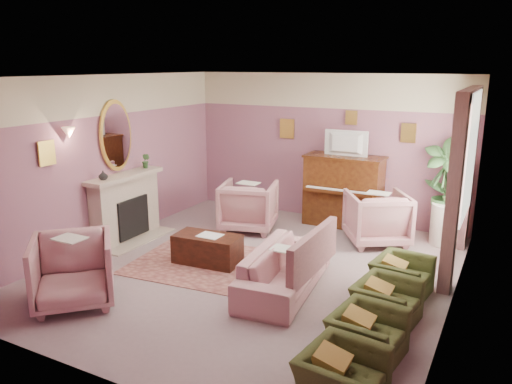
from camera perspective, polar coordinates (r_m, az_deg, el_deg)
The scene contains 48 objects.
floor at distance 7.49m, azimuth -0.44°, elevation -8.87°, with size 5.50×6.00×0.01m, color gray.
ceiling at distance 6.88m, azimuth -0.49°, elevation 13.07°, with size 5.50×6.00×0.01m, color beige.
wall_back at distance 9.75m, azimuth 7.94°, elevation 5.07°, with size 5.50×0.02×2.80m, color #7B5275.
wall_front at distance 4.74m, azimuth -17.99°, elevation -5.59°, with size 5.50×0.02×2.80m, color #7B5275.
wall_left at distance 8.68m, azimuth -16.71°, elevation 3.44°, with size 0.02×6.00×2.80m, color #7B5275.
wall_right at distance 6.28m, azimuth 22.23°, elevation -1.09°, with size 0.02×6.00×2.80m, color #7B5275.
picture_rail_band at distance 9.63m, azimuth 8.14°, elevation 11.39°, with size 5.50×0.01×0.65m, color beige.
stripe_panel at distance 7.62m, azimuth 22.94°, elevation -1.09°, with size 0.01×3.00×2.15m, color #979F8B.
fireplace_surround at distance 8.90m, azimuth -14.69°, elevation -1.79°, with size 0.30×1.40×1.10m, color #B2A28D.
fireplace_inset at distance 8.88m, azimuth -14.15°, elevation -2.80°, with size 0.18×0.72×0.68m, color black.
fire_ember at distance 8.91m, azimuth -13.88°, elevation -3.95°, with size 0.06×0.54×0.10m, color #F56F00.
mantel_shelf at distance 8.74m, azimuth -14.78°, elevation 1.78°, with size 0.40×1.55×0.07m, color #B2A28D.
hearth at distance 8.93m, azimuth -13.51°, elevation -5.28°, with size 0.55×1.50×0.02m, color #B2A28D.
mirror_frame at distance 8.72m, azimuth -15.75°, elevation 6.23°, with size 0.04×0.72×1.20m, color gold.
mirror_glass at distance 8.70m, azimuth -15.63°, elevation 6.22°, with size 0.01×0.60×1.06m, color white.
sconce_shade at distance 7.92m, azimuth -20.63°, elevation 6.38°, with size 0.20×0.20×0.16m, color tan.
piano at distance 9.45m, azimuth 9.96°, elevation 0.05°, with size 1.40×0.60×1.30m, color #44210C.
piano_keyshelf at distance 9.11m, azimuth 9.29°, elevation -0.01°, with size 1.30×0.12×0.06m, color #44210C.
piano_keys at distance 9.10m, azimuth 9.30°, elevation 0.23°, with size 1.20×0.08×0.02m, color white.
piano_top at distance 9.31m, azimuth 10.13°, elevation 3.98°, with size 1.45×0.65×0.04m, color #44210C.
television at distance 9.22m, azimuth 10.12°, elevation 5.71°, with size 0.80×0.12×0.48m, color black.
print_back_left at distance 9.97m, azimuth 3.57°, elevation 7.24°, with size 0.30×0.03×0.38m, color gold.
print_back_right at distance 9.26m, azimuth 17.03°, elevation 6.46°, with size 0.26×0.03×0.34m, color gold.
print_back_mid at distance 9.48m, azimuth 10.85°, elevation 8.35°, with size 0.22×0.03×0.26m, color gold.
print_left_wall at distance 7.80m, azimuth -22.81°, elevation 4.12°, with size 0.03×0.28×0.36m, color gold.
window_blind at distance 7.73m, azimuth 23.31°, elevation 3.85°, with size 0.03×1.40×1.80m, color beige.
curtain_left at distance 6.92m, azimuth 21.65°, elevation -0.51°, with size 0.16×0.34×2.60m, color #88565A.
curtain_right at distance 8.71m, azimuth 23.07°, elevation 2.26°, with size 0.16×0.34×2.60m, color #88565A.
pelmet at distance 7.65m, azimuth 23.36°, elevation 10.25°, with size 0.16×2.20×0.16m, color #88565A.
mantel_plant at distance 9.11m, azimuth -12.48°, elevation 3.50°, with size 0.16×0.16×0.28m, color #2F592B.
mantel_vase at distance 8.36m, azimuth -17.07°, elevation 1.82°, with size 0.16×0.16×0.16m, color beige.
area_rug at distance 7.69m, azimuth -4.55°, elevation -8.24°, with size 2.50×1.80×0.01m, color #8D544C.
coffee_table at distance 7.68m, azimuth -5.57°, elevation -6.53°, with size 1.00×0.50×0.45m, color #33170D.
table_paper at distance 7.58m, azimuth -5.29°, elevation -4.97°, with size 0.35×0.28×0.01m, color silver.
sofa at distance 6.76m, azimuth 3.35°, elevation -7.85°, with size 0.67×2.00×0.81m, color tan.
sofa_throw at distance 6.54m, azimuth 6.58°, elevation -6.84°, with size 0.10×1.51×0.55m, color #88565A.
floral_armchair_left at distance 9.09m, azimuth -0.88°, elevation -1.33°, with size 0.95×0.95×0.99m, color tan.
floral_armchair_right at distance 8.64m, azimuth 13.67°, elevation -2.59°, with size 0.95×0.95×0.99m, color tan.
floral_armchair_front at distance 6.71m, azimuth -20.24°, elevation -8.09°, with size 0.95×0.95×0.99m, color tan.
olive_chair_a at distance 4.76m, azimuth 9.86°, elevation -19.38°, with size 0.54×0.77×0.67m, color #3F4921.
olive_chair_b at distance 5.43m, azimuth 12.66°, elevation -14.91°, with size 0.54×0.77×0.67m, color #3F4921.
olive_chair_c at distance 6.15m, azimuth 14.74°, elevation -11.42°, with size 0.54×0.77×0.67m, color #3F4921.
olive_chair_d at distance 6.88m, azimuth 16.35°, elevation -8.66°, with size 0.54×0.77×0.67m, color #3F4921.
side_table at distance 8.99m, azimuth 20.92°, elevation -3.44°, with size 0.52×0.52×0.70m, color silver.
side_plant_big at distance 8.86m, azimuth 21.22°, elevation -0.24°, with size 0.30×0.30×0.34m, color #2F592B.
side_plant_small at distance 8.76m, azimuth 21.90°, elevation -0.67°, with size 0.16×0.16×0.28m, color #2F592B.
palm_pot at distance 9.19m, azimuth 20.26°, elevation -4.19°, with size 0.34×0.34×0.34m, color #A85032.
palm_plant at distance 8.96m, azimuth 20.75°, elevation 1.22°, with size 0.76×0.76×1.44m, color #2F592B.
Camera 1 is at (3.26, -6.06, 2.96)m, focal length 35.00 mm.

